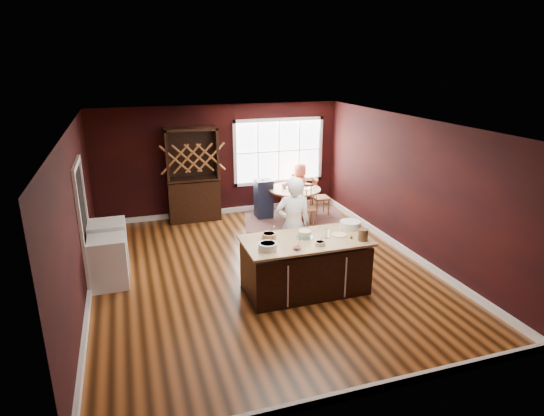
{
  "coord_description": "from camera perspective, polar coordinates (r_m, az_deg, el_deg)",
  "views": [
    {
      "loc": [
        -2.18,
        -7.26,
        3.72
      ],
      "look_at": [
        0.34,
        0.45,
        1.05
      ],
      "focal_mm": 30.0,
      "sensor_mm": 36.0,
      "label": 1
    }
  ],
  "objects": [
    {
      "name": "table_cup",
      "position": [
        11.01,
        1.54,
        2.83
      ],
      "size": [
        0.15,
        0.15,
        0.1
      ],
      "primitive_type": "imported",
      "rotation": [
        0.0,
        0.0,
        -0.24
      ],
      "color": "silver",
      "rests_on": "dining_table"
    },
    {
      "name": "bowl_blue",
      "position": [
        7.01,
        -0.54,
        -4.85
      ],
      "size": [
        0.29,
        0.29,
        0.11
      ],
      "primitive_type": "cylinder",
      "color": "white",
      "rests_on": "kitchen_island"
    },
    {
      "name": "doorway",
      "position": [
        8.35,
        -22.48,
        -2.06
      ],
      "size": [
        0.08,
        1.26,
        2.13
      ],
      "primitive_type": null,
      "color": "white",
      "rests_on": "room_shell"
    },
    {
      "name": "toy_figurine",
      "position": [
        7.55,
        9.93,
        -3.54
      ],
      "size": [
        0.04,
        0.04,
        0.07
      ],
      "primitive_type": null,
      "color": "#E3B508",
      "rests_on": "kitchen_island"
    },
    {
      "name": "rug",
      "position": [
        11.17,
        2.78,
        -1.22
      ],
      "size": [
        2.78,
        2.36,
        0.01
      ],
      "primitive_type": "cube",
      "rotation": [
        0.0,
        0.0,
        -0.23
      ],
      "color": "brown",
      "rests_on": "ground"
    },
    {
      "name": "stoneware_crock",
      "position": [
        7.49,
        11.36,
        -3.31
      ],
      "size": [
        0.16,
        0.16,
        0.19
      ],
      "primitive_type": "cylinder",
      "color": "#422A1E",
      "rests_on": "kitchen_island"
    },
    {
      "name": "bowl_pink",
      "position": [
        7.04,
        3.17,
        -5.05
      ],
      "size": [
        0.13,
        0.13,
        0.05
      ],
      "primitive_type": "cylinder",
      "color": "silver",
      "rests_on": "kitchen_island"
    },
    {
      "name": "seated_woman",
      "position": [
        11.48,
        3.46,
        2.57
      ],
      "size": [
        0.73,
        0.62,
        1.26
      ],
      "primitive_type": "imported",
      "rotation": [
        0.0,
        0.0,
        3.57
      ],
      "color": "#E16C51",
      "rests_on": "ground"
    },
    {
      "name": "dining_table",
      "position": [
        11.01,
        2.83,
        1.37
      ],
      "size": [
        1.26,
        1.26,
        0.75
      ],
      "color": "brown",
      "rests_on": "ground"
    },
    {
      "name": "bowl_yellow",
      "position": [
        7.45,
        -0.37,
        -3.5
      ],
      "size": [
        0.23,
        0.23,
        0.09
      ],
      "primitive_type": "cylinder",
      "color": "#9F6735",
      "rests_on": "kitchen_island"
    },
    {
      "name": "layer_cake",
      "position": [
        7.48,
        4.12,
        -3.31
      ],
      "size": [
        0.29,
        0.29,
        0.12
      ],
      "primitive_type": null,
      "color": "white",
      "rests_on": "kitchen_island"
    },
    {
      "name": "washer",
      "position": [
        8.24,
        -19.83,
        -6.41
      ],
      "size": [
        0.6,
        0.58,
        0.88
      ],
      "primitive_type": "cube",
      "color": "white",
      "rests_on": "ground"
    },
    {
      "name": "table_plate",
      "position": [
        10.91,
        4.32,
        2.41
      ],
      "size": [
        0.2,
        0.2,
        0.01
      ],
      "primitive_type": "cylinder",
      "color": "beige",
      "rests_on": "dining_table"
    },
    {
      "name": "drinking_glass",
      "position": [
        7.5,
        6.96,
        -3.2
      ],
      "size": [
        0.08,
        0.08,
        0.16
      ],
      "primitive_type": "cylinder",
      "color": "silver",
      "rests_on": "kitchen_island"
    },
    {
      "name": "chair_east",
      "position": [
        11.34,
        6.14,
        1.52
      ],
      "size": [
        0.4,
        0.42,
        0.96
      ],
      "primitive_type": null,
      "rotation": [
        0.0,
        0.0,
        1.54
      ],
      "color": "brown",
      "rests_on": "ground"
    },
    {
      "name": "window",
      "position": [
        11.56,
        0.84,
        7.14
      ],
      "size": [
        2.36,
        0.1,
        1.66
      ],
      "primitive_type": null,
      "color": "white",
      "rests_on": "room_shell"
    },
    {
      "name": "high_chair",
      "position": [
        11.09,
        -1.06,
        1.28
      ],
      "size": [
        0.4,
        0.4,
        0.98
      ],
      "primitive_type": null,
      "rotation": [
        0.0,
        0.0,
        -0.0
      ],
      "color": "#17213D",
      "rests_on": "ground"
    },
    {
      "name": "hutch",
      "position": [
        10.9,
        -9.94,
        4.11
      ],
      "size": [
        1.22,
        0.51,
        2.23
      ],
      "primitive_type": "cube",
      "color": "black",
      "rests_on": "ground"
    },
    {
      "name": "dinner_plate",
      "position": [
        7.67,
        8.42,
        -3.34
      ],
      "size": [
        0.25,
        0.25,
        0.02
      ],
      "primitive_type": "cylinder",
      "color": "beige",
      "rests_on": "kitchen_island"
    },
    {
      "name": "toddler",
      "position": [
        11.02,
        -1.45,
        2.9
      ],
      "size": [
        0.18,
        0.14,
        0.26
      ],
      "primitive_type": null,
      "color": "#8CA5BF",
      "rests_on": "high_chair"
    },
    {
      "name": "bowl_olive",
      "position": [
        7.23,
        6.05,
        -4.43
      ],
      "size": [
        0.16,
        0.16,
        0.06
      ],
      "primitive_type": "cylinder",
      "color": "beige",
      "rests_on": "kitchen_island"
    },
    {
      "name": "chair_north",
      "position": [
        11.77,
        2.79,
        2.29
      ],
      "size": [
        0.48,
        0.47,
        0.99
      ],
      "primitive_type": null,
      "rotation": [
        0.0,
        0.0,
        3.33
      ],
      "color": "brown",
      "rests_on": "ground"
    },
    {
      "name": "room_shell",
      "position": [
        7.95,
        -1.3,
        0.86
      ],
      "size": [
        7.0,
        7.0,
        7.0
      ],
      "color": "brown",
      "rests_on": "ground"
    },
    {
      "name": "white_tub",
      "position": [
        8.01,
        9.81,
        -2.07
      ],
      "size": [
        0.36,
        0.36,
        0.12
      ],
      "primitive_type": "cylinder",
      "color": "white",
      "rests_on": "kitchen_island"
    },
    {
      "name": "kitchen_island",
      "position": [
        7.63,
        4.16,
        -7.29
      ],
      "size": [
        2.06,
        1.08,
        0.92
      ],
      "color": "black",
      "rests_on": "ground"
    },
    {
      "name": "chair_south",
      "position": [
        10.36,
        4.25,
        0.11
      ],
      "size": [
        0.5,
        0.48,
        1.02
      ],
      "primitive_type": null,
      "rotation": [
        0.0,
        0.0,
        -0.2
      ],
      "color": "brown",
      "rests_on": "ground"
    },
    {
      "name": "baker",
      "position": [
        8.08,
        2.65,
        -2.22
      ],
      "size": [
        0.72,
        0.53,
        1.8
      ],
      "primitive_type": "imported",
      "rotation": [
        0.0,
        0.0,
        2.99
      ],
      "color": "white",
      "rests_on": "ground"
    },
    {
      "name": "dryer",
      "position": [
        8.82,
        -19.79,
        -4.57
      ],
      "size": [
        0.64,
        0.62,
        0.94
      ],
      "primitive_type": "cube",
      "color": "white",
      "rests_on": "ground"
    }
  ]
}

